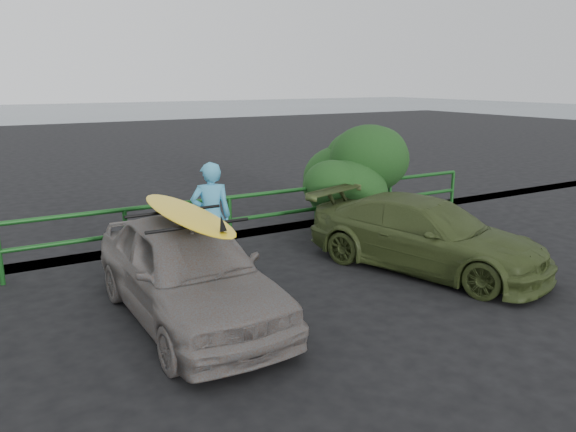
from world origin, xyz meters
name	(u,v)px	position (x,y,z in m)	size (l,w,h in m)	color
ground	(337,373)	(0.00, 0.00, 0.00)	(80.00, 80.00, 0.00)	black
guardrail	(180,229)	(0.00, 5.00, 0.52)	(14.00, 0.08, 1.04)	#154A18
shrub_right	(376,175)	(5.00, 5.50, 1.02)	(3.20, 2.40, 2.04)	#193D16
sedan	(188,270)	(-0.88, 2.25, 0.70)	(1.65, 4.11, 1.40)	#69615D
olive_vehicle	(426,235)	(3.38, 2.16, 0.61)	(1.71, 4.20, 1.22)	#37451E
man	(211,216)	(0.21, 4.02, 0.93)	(0.68, 0.45, 1.87)	#44A3CD
roof_rack	(186,218)	(-0.88, 2.25, 1.42)	(1.37, 0.96, 0.05)	black
surfboard	(185,213)	(-0.88, 2.25, 1.49)	(0.59, 2.87, 0.08)	yellow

